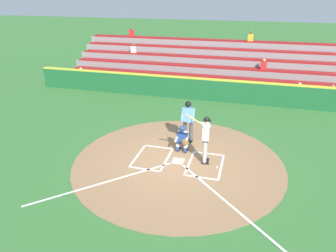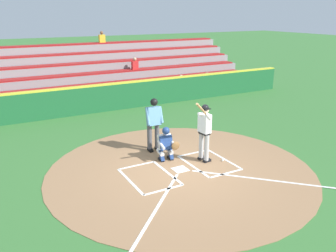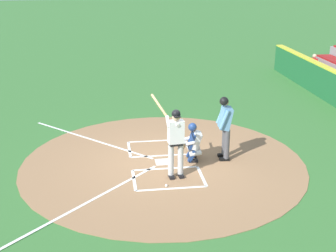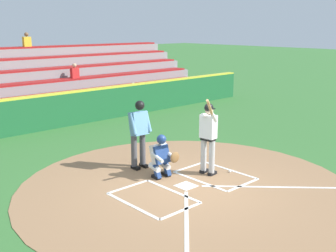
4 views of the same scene
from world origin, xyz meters
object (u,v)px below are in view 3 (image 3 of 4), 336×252
Objects in this scene: baseball at (166,186)px; plate_umpire at (225,124)px; catcher at (193,141)px; batter at (175,138)px.

plate_umpire is at bearing -51.04° from baseball.
catcher is 15.27× the size of baseball.
batter is 1.85m from plate_umpire.
batter is 1.14× the size of plate_umpire.
batter reaches higher than catcher.
plate_umpire is (0.98, -1.57, -0.02)m from batter.
batter is at bearing 146.87° from catcher.
batter is 1.88× the size of catcher.
plate_umpire is (-0.02, -0.91, 0.49)m from catcher.
batter is 28.76× the size of baseball.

